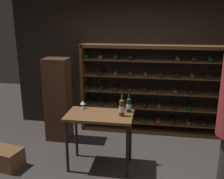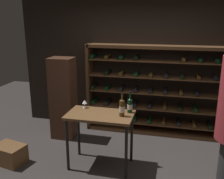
# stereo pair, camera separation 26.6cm
# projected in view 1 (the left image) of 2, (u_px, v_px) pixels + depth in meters

# --- Properties ---
(back_wall) EXTENTS (5.03, 0.10, 2.82)m
(back_wall) POSITION_uv_depth(u_px,v_px,m) (135.00, 61.00, 5.20)
(back_wall) COLOR black
(back_wall) RESTS_ON ground
(wine_rack) EXTENTS (2.84, 0.32, 1.76)m
(wine_rack) POSITION_uv_depth(u_px,v_px,m) (152.00, 91.00, 5.09)
(wine_rack) COLOR brown
(wine_rack) RESTS_ON ground
(tasting_table) EXTENTS (1.00, 0.58, 0.87)m
(tasting_table) POSITION_uv_depth(u_px,v_px,m) (100.00, 121.00, 3.90)
(tasting_table) COLOR brown
(tasting_table) RESTS_ON ground
(wine_crate) EXTENTS (0.54, 0.43, 0.30)m
(wine_crate) POSITION_uv_depth(u_px,v_px,m) (6.00, 158.00, 4.03)
(wine_crate) COLOR brown
(wine_crate) RESTS_ON ground
(display_cabinet) EXTENTS (0.44, 0.36, 1.55)m
(display_cabinet) POSITION_uv_depth(u_px,v_px,m) (58.00, 100.00, 4.83)
(display_cabinet) COLOR #4C2D1E
(display_cabinet) RESTS_ON ground
(wine_bottle_gold_foil) EXTENTS (0.08, 0.08, 0.36)m
(wine_bottle_gold_foil) POSITION_uv_depth(u_px,v_px,m) (122.00, 107.00, 3.77)
(wine_bottle_gold_foil) COLOR #4C3314
(wine_bottle_gold_foil) RESTS_ON tasting_table
(wine_bottle_red_label) EXTENTS (0.08, 0.08, 0.33)m
(wine_bottle_red_label) POSITION_uv_depth(u_px,v_px,m) (129.00, 105.00, 3.93)
(wine_bottle_red_label) COLOR black
(wine_bottle_red_label) RESTS_ON tasting_table
(wine_glass_stemmed_center) EXTENTS (0.08, 0.08, 0.13)m
(wine_glass_stemmed_center) POSITION_uv_depth(u_px,v_px,m) (83.00, 103.00, 4.08)
(wine_glass_stemmed_center) COLOR silver
(wine_glass_stemmed_center) RESTS_ON tasting_table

